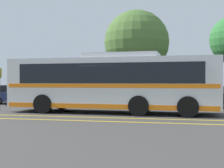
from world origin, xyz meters
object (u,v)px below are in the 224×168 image
object	(u,v)px
parked_car_2	(140,96)
parked_car_1	(60,95)
transit_bus	(112,82)
tree_0	(137,43)

from	to	relation	value
parked_car_2	parked_car_1	bearing A→B (deg)	90.31
parked_car_1	parked_car_2	distance (m)	5.65
transit_bus	parked_car_2	xyz separation A→B (m)	(0.89, 4.63, -0.96)
parked_car_2	tree_0	bearing A→B (deg)	11.13
parked_car_1	parked_car_2	world-z (taller)	parked_car_1
parked_car_1	transit_bus	bearing A→B (deg)	-132.29
tree_0	parked_car_1	bearing A→B (deg)	-145.77
transit_bus	parked_car_2	bearing A→B (deg)	-8.94
transit_bus	parked_car_2	distance (m)	4.81
transit_bus	tree_0	xyz separation A→B (m)	(0.20, 7.90, 3.06)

